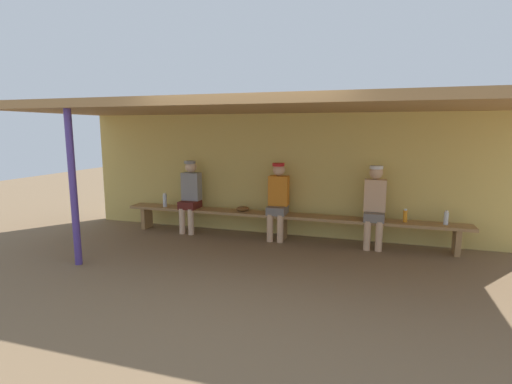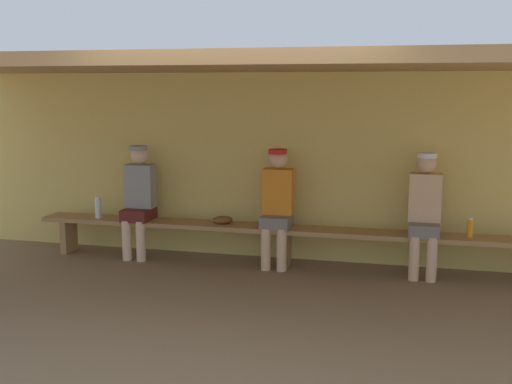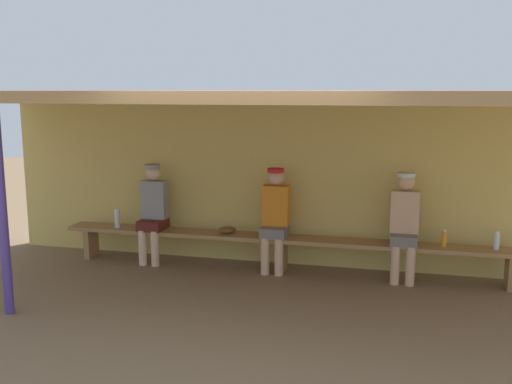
% 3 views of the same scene
% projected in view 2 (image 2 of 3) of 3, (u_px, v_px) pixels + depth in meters
% --- Properties ---
extents(ground_plane, '(24.00, 24.00, 0.00)m').
position_uv_depth(ground_plane, '(253.00, 314.00, 5.64)').
color(ground_plane, brown).
extents(back_wall, '(8.00, 0.20, 2.20)m').
position_uv_depth(back_wall, '(293.00, 166.00, 7.37)').
color(back_wall, '#D8BC60').
rests_on(back_wall, ground).
extents(dugout_roof, '(8.00, 2.80, 0.12)m').
position_uv_depth(dugout_roof, '(270.00, 63.00, 5.93)').
color(dugout_roof, '#9E7547').
rests_on(dugout_roof, back_wall).
extents(bench, '(6.00, 0.36, 0.46)m').
position_uv_depth(bench, '(286.00, 234.00, 7.06)').
color(bench, '#9E7547').
rests_on(bench, ground).
extents(player_near_post, '(0.34, 0.42, 1.34)m').
position_uv_depth(player_near_post, '(277.00, 202.00, 7.02)').
color(player_near_post, slate).
rests_on(player_near_post, ground).
extents(player_leftmost, '(0.34, 0.42, 1.34)m').
position_uv_depth(player_leftmost, '(425.00, 209.00, 6.65)').
color(player_leftmost, slate).
rests_on(player_leftmost, ground).
extents(player_rightmost, '(0.34, 0.42, 1.34)m').
position_uv_depth(player_rightmost, '(139.00, 196.00, 7.41)').
color(player_rightmost, '#591E19').
rests_on(player_rightmost, ground).
extents(water_bottle_clear, '(0.06, 0.06, 0.21)m').
position_uv_depth(water_bottle_clear, '(470.00, 228.00, 6.57)').
color(water_bottle_clear, orange).
rests_on(water_bottle_clear, bench).
extents(water_bottle_orange, '(0.08, 0.08, 0.26)m').
position_uv_depth(water_bottle_orange, '(98.00, 208.00, 7.52)').
color(water_bottle_orange, silver).
rests_on(water_bottle_orange, bench).
extents(baseball_glove_dark_brown, '(0.29, 0.26, 0.09)m').
position_uv_depth(baseball_glove_dark_brown, '(222.00, 220.00, 7.22)').
color(baseball_glove_dark_brown, brown).
rests_on(baseball_glove_dark_brown, bench).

